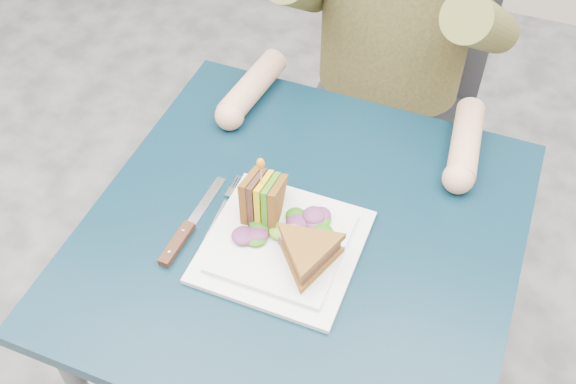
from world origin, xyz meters
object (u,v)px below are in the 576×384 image
at_px(table, 301,256).
at_px(chair, 394,83).
at_px(sandwich_upright, 262,200).
at_px(fork, 222,213).
at_px(sandwich_flat, 308,253).
at_px(knife, 182,236).
at_px(plate, 283,245).

xyz_separation_m(table, chair, (0.00, 0.69, -0.11)).
bearing_deg(sandwich_upright, fork, -169.33).
distance_m(chair, sandwich_upright, 0.74).
relative_size(sandwich_upright, fork, 0.83).
xyz_separation_m(table, fork, (-0.15, -0.02, 0.08)).
relative_size(table, sandwich_upright, 5.03).
relative_size(sandwich_flat, sandwich_upright, 1.25).
bearing_deg(fork, sandwich_upright, 10.67).
relative_size(table, knife, 3.39).
xyz_separation_m(plate, knife, (-0.17, -0.04, -0.00)).
bearing_deg(sandwich_upright, table, 3.83).
bearing_deg(knife, sandwich_upright, 37.56).
height_order(table, chair, chair).
distance_m(chair, plate, 0.76).
xyz_separation_m(chair, plate, (-0.02, -0.74, 0.20)).
relative_size(plate, knife, 1.17).
bearing_deg(sandwich_flat, chair, 92.90).
relative_size(plate, sandwich_upright, 1.74).
distance_m(plate, sandwich_flat, 0.07).
height_order(plate, sandwich_flat, sandwich_flat).
distance_m(plate, fork, 0.14).
bearing_deg(table, knife, -153.53).
bearing_deg(knife, table, 26.47).
relative_size(sandwich_flat, fork, 1.04).
xyz_separation_m(sandwich_flat, knife, (-0.23, -0.02, -0.04)).
height_order(plate, knife, plate).
relative_size(sandwich_upright, knife, 0.67).
bearing_deg(chair, sandwich_flat, -87.10).
distance_m(sandwich_upright, fork, 0.09).
relative_size(table, sandwich_flat, 4.02).
height_order(table, knife, knife).
bearing_deg(table, plate, -108.17).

